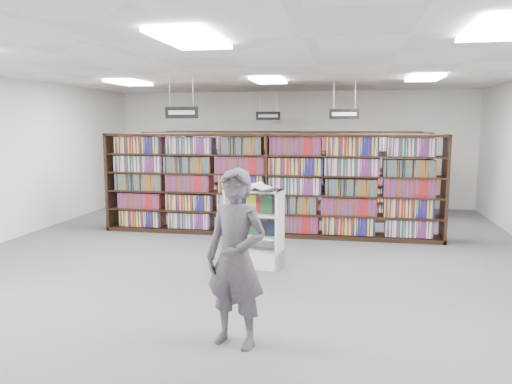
% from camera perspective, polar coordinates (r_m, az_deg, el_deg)
% --- Properties ---
extents(floor, '(12.00, 12.00, 0.00)m').
position_cam_1_polar(floor, '(8.57, -0.78, -7.75)').
color(floor, '#49494D').
rests_on(floor, ground).
extents(ceiling, '(10.00, 12.00, 0.10)m').
position_cam_1_polar(ceiling, '(8.31, -0.83, 14.04)').
color(ceiling, silver).
rests_on(ceiling, wall_back).
extents(wall_back, '(10.00, 0.10, 3.20)m').
position_cam_1_polar(wall_back, '(14.21, 4.04, 4.95)').
color(wall_back, white).
rests_on(wall_back, ground).
extents(wall_front, '(10.00, 0.10, 3.20)m').
position_cam_1_polar(wall_front, '(2.75, -26.79, -7.64)').
color(wall_front, white).
rests_on(wall_front, ground).
extents(bookshelf_row_near, '(7.00, 0.60, 2.10)m').
position_cam_1_polar(bookshelf_row_near, '(10.30, 1.42, 0.83)').
color(bookshelf_row_near, black).
rests_on(bookshelf_row_near, floor).
extents(bookshelf_row_mid, '(7.00, 0.60, 2.10)m').
position_cam_1_polar(bookshelf_row_mid, '(12.27, 2.92, 1.94)').
color(bookshelf_row_mid, black).
rests_on(bookshelf_row_mid, floor).
extents(bookshelf_row_far, '(7.00, 0.60, 2.10)m').
position_cam_1_polar(bookshelf_row_far, '(13.95, 3.87, 2.63)').
color(bookshelf_row_far, black).
rests_on(bookshelf_row_far, floor).
extents(aisle_sign_left, '(0.65, 0.02, 0.80)m').
position_cam_1_polar(aisle_sign_left, '(9.62, -8.50, 9.10)').
color(aisle_sign_left, '#B2B2B7').
rests_on(aisle_sign_left, ceiling).
extents(aisle_sign_right, '(0.65, 0.02, 0.80)m').
position_cam_1_polar(aisle_sign_right, '(11.10, 10.05, 8.88)').
color(aisle_sign_right, '#B2B2B7').
rests_on(aisle_sign_right, ceiling).
extents(aisle_sign_center, '(0.65, 0.02, 0.80)m').
position_cam_1_polar(aisle_sign_center, '(13.27, 1.40, 8.79)').
color(aisle_sign_center, '#B2B2B7').
rests_on(aisle_sign_center, ceiling).
extents(troffer_front_center, '(0.60, 1.20, 0.04)m').
position_cam_1_polar(troffer_front_center, '(5.42, -7.45, 16.91)').
color(troffer_front_center, white).
rests_on(troffer_front_center, ceiling).
extents(troffer_front_right, '(0.60, 1.20, 0.04)m').
position_cam_1_polar(troffer_front_right, '(5.34, 26.35, 16.34)').
color(troffer_front_right, white).
rests_on(troffer_front_right, ceiling).
extents(troffer_back_left, '(0.60, 1.20, 0.04)m').
position_cam_1_polar(troffer_back_left, '(11.15, -14.30, 11.99)').
color(troffer_back_left, white).
rests_on(troffer_back_left, ceiling).
extents(troffer_back_center, '(0.60, 1.20, 0.04)m').
position_cam_1_polar(troffer_back_center, '(10.26, 1.46, 12.61)').
color(troffer_back_center, white).
rests_on(troffer_back_center, ceiling).
extents(troffer_back_right, '(0.60, 1.20, 0.04)m').
position_cam_1_polar(troffer_back_right, '(10.22, 18.70, 12.23)').
color(troffer_back_right, white).
rests_on(troffer_back_right, ceiling).
extents(endcap_display, '(0.95, 0.56, 1.26)m').
position_cam_1_polar(endcap_display, '(8.13, -0.14, -5.34)').
color(endcap_display, silver).
rests_on(endcap_display, floor).
extents(open_book, '(0.78, 0.60, 0.13)m').
position_cam_1_polar(open_book, '(7.90, 0.05, 0.49)').
color(open_book, black).
rests_on(open_book, endcap_display).
extents(shopper, '(0.77, 0.62, 1.85)m').
position_cam_1_polar(shopper, '(5.16, -2.31, -7.58)').
color(shopper, '#4F4954').
rests_on(shopper, floor).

